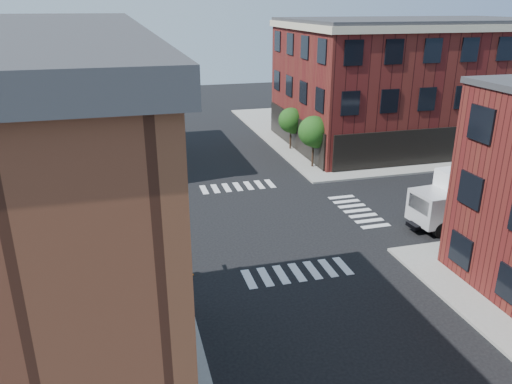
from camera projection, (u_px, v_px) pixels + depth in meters
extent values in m
plane|color=black|center=(262.00, 221.00, 33.33)|extent=(120.00, 120.00, 0.00)
cube|color=gray|center=(387.00, 129.00, 57.42)|extent=(30.00, 30.00, 0.15)
cube|color=#4D1313|center=(413.00, 84.00, 50.69)|extent=(25.00, 16.00, 12.00)
cylinder|color=black|center=(313.00, 158.00, 43.89)|extent=(0.18, 0.18, 1.47)
cylinder|color=black|center=(313.00, 150.00, 43.62)|extent=(0.12, 0.12, 1.47)
sphere|color=#123A10|center=(314.00, 131.00, 43.03)|extent=(2.69, 2.69, 2.69)
sphere|color=#123A10|center=(316.00, 138.00, 43.19)|extent=(1.85, 1.85, 1.85)
cylinder|color=black|center=(290.00, 142.00, 49.32)|extent=(0.18, 0.18, 1.33)
cylinder|color=black|center=(290.00, 135.00, 49.09)|extent=(0.12, 0.12, 1.33)
sphere|color=#123A10|center=(291.00, 120.00, 48.55)|extent=(2.43, 2.43, 2.43)
sphere|color=#123A10|center=(293.00, 125.00, 48.69)|extent=(1.67, 1.67, 1.67)
cylinder|color=black|center=(168.00, 248.00, 24.70)|extent=(0.12, 0.12, 4.60)
cylinder|color=black|center=(170.00, 283.00, 25.41)|extent=(0.28, 0.28, 0.30)
cube|color=#053819|center=(178.00, 231.00, 24.54)|extent=(1.10, 0.03, 0.22)
cube|color=#053819|center=(165.00, 223.00, 24.81)|extent=(0.03, 1.10, 0.22)
imported|color=black|center=(173.00, 217.00, 24.31)|extent=(0.22, 0.18, 1.10)
imported|color=black|center=(163.00, 216.00, 24.43)|extent=(0.18, 0.22, 1.10)
cube|color=white|center=(482.00, 192.00, 32.50)|extent=(6.09, 2.99, 3.16)
cube|color=#9D290E|center=(497.00, 199.00, 31.36)|extent=(2.24, 0.21, 0.71)
cube|color=#9D290E|center=(468.00, 186.00, 33.64)|extent=(2.24, 0.21, 0.71)
cube|color=silver|center=(431.00, 208.00, 31.48)|extent=(2.22, 2.60, 2.04)
cube|color=black|center=(419.00, 204.00, 31.05)|extent=(0.25, 1.94, 0.92)
cube|color=black|center=(463.00, 217.00, 32.70)|extent=(8.22, 1.64, 0.26)
cylinder|color=black|center=(440.00, 230.00, 30.92)|extent=(1.04, 0.43, 1.02)
cylinder|color=black|center=(419.00, 217.00, 32.81)|extent=(1.04, 0.43, 1.02)
cylinder|color=black|center=(487.00, 222.00, 32.07)|extent=(1.04, 0.43, 1.02)
cylinder|color=black|center=(464.00, 209.00, 33.96)|extent=(1.04, 0.43, 1.02)
cylinder|color=black|center=(492.00, 205.00, 34.73)|extent=(1.04, 0.43, 1.02)
cube|color=orange|center=(189.00, 274.00, 26.78)|extent=(0.51, 0.51, 0.04)
cone|color=orange|center=(189.00, 269.00, 26.66)|extent=(0.48, 0.48, 0.71)
cylinder|color=white|center=(188.00, 267.00, 26.62)|extent=(0.27, 0.27, 0.08)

